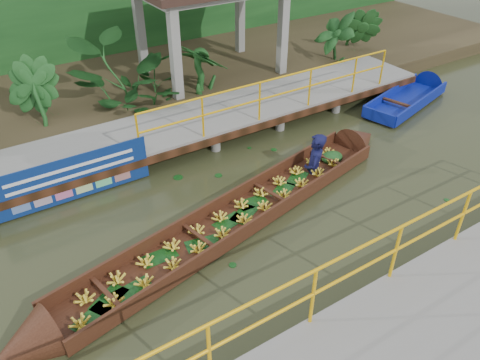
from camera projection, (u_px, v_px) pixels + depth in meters
ground at (240, 221)px, 9.40m from camera, size 80.00×80.00×0.00m
land_strip at (110, 86)px, 14.49m from camera, size 30.00×8.00×0.45m
far_dock at (166, 131)px, 11.52m from camera, size 16.00×2.06×1.66m
near_dock at (455, 336)px, 6.75m from camera, size 18.00×2.40×1.73m
foliage_backdrop at (75, 9)px, 15.23m from camera, size 30.00×0.80×4.00m
vendor_boat at (253, 202)px, 9.48m from camera, size 9.73×2.95×2.30m
moored_blue_boat at (419, 91)px, 14.30m from camera, size 3.93×1.90×0.91m
blue_banner at (73, 178)px, 9.68m from camera, size 3.24×0.04×1.01m
tropical_plants at (192, 65)px, 13.19m from camera, size 14.24×1.24×1.55m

